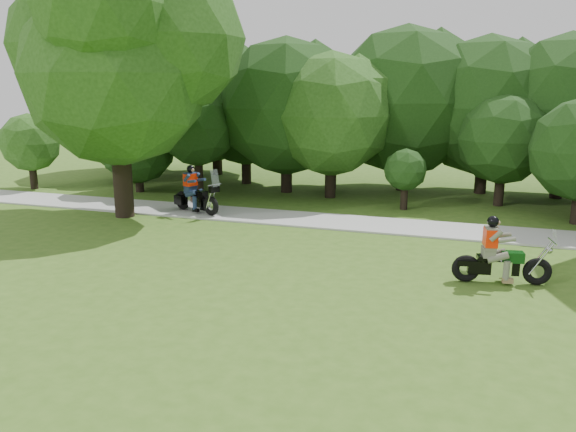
# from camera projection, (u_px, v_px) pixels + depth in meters

# --- Properties ---
(ground) EXTENTS (100.00, 100.00, 0.00)m
(ground) POSITION_uv_depth(u_px,v_px,m) (387.00, 324.00, 11.09)
(ground) COLOR #3A601B
(ground) RESTS_ON ground
(walkway) EXTENTS (60.00, 2.20, 0.06)m
(walkway) POSITION_uv_depth(u_px,v_px,m) (425.00, 228.00, 18.47)
(walkway) COLOR #ABABA5
(walkway) RESTS_ON ground
(tree_line) EXTENTS (40.61, 11.32, 7.50)m
(tree_line) POSITION_uv_depth(u_px,v_px,m) (451.00, 111.00, 23.65)
(tree_line) COLOR black
(tree_line) RESTS_ON ground
(big_tree_west) EXTENTS (8.64, 6.56, 9.96)m
(big_tree_west) POSITION_uv_depth(u_px,v_px,m) (119.00, 52.00, 19.41)
(big_tree_west) COLOR black
(big_tree_west) RESTS_ON ground
(chopper_motorcycle) EXTENTS (2.29, 0.80, 1.64)m
(chopper_motorcycle) POSITION_uv_depth(u_px,v_px,m) (497.00, 259.00, 13.26)
(chopper_motorcycle) COLOR black
(chopper_motorcycle) RESTS_ON ground
(touring_motorcycle) EXTENTS (2.20, 1.28, 1.74)m
(touring_motorcycle) POSITION_uv_depth(u_px,v_px,m) (194.00, 195.00, 20.66)
(touring_motorcycle) COLOR black
(touring_motorcycle) RESTS_ON walkway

